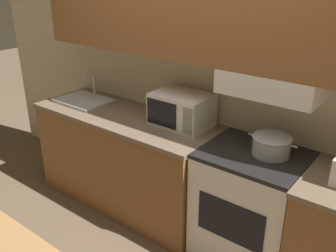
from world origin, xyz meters
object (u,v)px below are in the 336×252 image
stove_range (249,207)px  cooking_pot (272,145)px  microwave (182,109)px  sink_basin (84,100)px

stove_range → cooking_pot: 0.52m
cooking_pot → microwave: bearing=176.5°
stove_range → microwave: 0.90m
stove_range → sink_basin: sink_basin is taller
cooking_pot → sink_basin: sink_basin is taller
cooking_pot → stove_range: bearing=-150.8°
stove_range → microwave: microwave is taller
cooking_pot → microwave: size_ratio=0.76×
cooking_pot → sink_basin: (-1.83, -0.07, -0.05)m
cooking_pot → microwave: (-0.78, 0.05, 0.06)m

